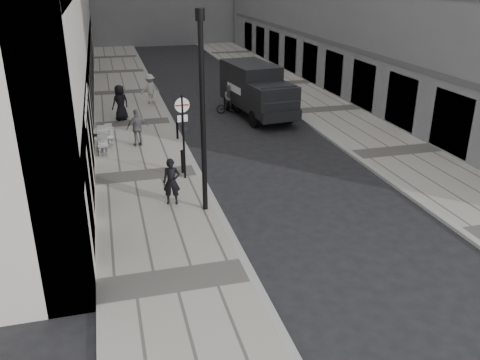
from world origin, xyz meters
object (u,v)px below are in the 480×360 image
object	(u,v)px
walking_man	(172,182)
lamppost	(202,105)
sign_post	(183,126)
cyclist	(230,102)
panel_van	(256,88)

from	to	relation	value
walking_man	lamppost	distance (m)	3.04
sign_post	cyclist	world-z (taller)	sign_post
walking_man	panel_van	size ratio (longest dim) A/B	0.26
walking_man	sign_post	bearing A→B (deg)	81.89
cyclist	panel_van	bearing A→B (deg)	-27.87
sign_post	lamppost	distance (m)	3.30
walking_man	panel_van	world-z (taller)	panel_van
lamppost	cyclist	world-z (taller)	lamppost
walking_man	lamppost	xyz separation A→B (m)	(1.01, -0.71, 2.78)
sign_post	panel_van	size ratio (longest dim) A/B	0.53
sign_post	lamppost	size ratio (longest dim) A/B	0.50
sign_post	lamppost	xyz separation A→B (m)	(0.21, -2.93, 1.50)
lamppost	sign_post	bearing A→B (deg)	94.10
walking_man	lamppost	bearing A→B (deg)	-23.37
lamppost	panel_van	size ratio (longest dim) A/B	1.04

